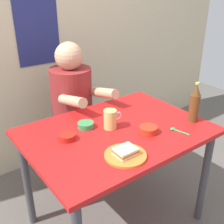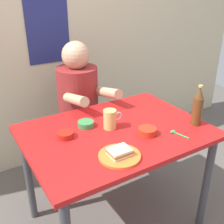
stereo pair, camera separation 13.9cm
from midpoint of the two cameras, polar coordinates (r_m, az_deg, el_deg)
The scene contains 13 objects.
ground_plane at distance 2.14m, azimuth -1.14°, elevation -21.33°, with size 6.00×6.00×0.00m, color #59544F.
wall_back at distance 2.42m, azimuth -16.87°, elevation 18.22°, with size 4.40×0.09×2.60m.
dining_table at distance 1.73m, azimuth -1.32°, elevation -6.43°, with size 1.10×0.80×0.74m.
stool at distance 2.36m, azimuth -9.45°, elevation -5.77°, with size 0.34×0.34×0.45m.
person_seated at distance 2.17m, azimuth -10.08°, elevation 3.57°, with size 0.33×0.56×0.72m.
plate_orange at distance 1.43m, azimuth -0.02°, elevation -9.06°, with size 0.22×0.22×0.01m, color orange.
sandwich at distance 1.42m, azimuth -0.02°, elevation -8.22°, with size 0.11×0.09×0.04m.
beer_mug at distance 1.67m, azimuth -2.70°, elevation -1.54°, with size 0.13×0.08×0.12m.
beer_bottle at distance 1.79m, azimuth 14.67°, elevation 1.56°, with size 0.06×0.06×0.26m.
dip_bowl_green at distance 1.71m, azimuth -7.79°, elevation -2.71°, with size 0.10×0.10×0.03m.
sambal_bowl_red at distance 1.60m, azimuth -11.76°, elevation -5.08°, with size 0.10×0.10×0.03m.
sauce_bowl_chili at distance 1.64m, azimuth 5.12°, elevation -3.65°, with size 0.11×0.11×0.04m.
spoon at distance 1.69m, azimuth 10.84°, elevation -3.76°, with size 0.05×0.12×0.01m.
Camera 1 is at (-0.90, -1.16, 1.55)m, focal length 44.11 mm.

